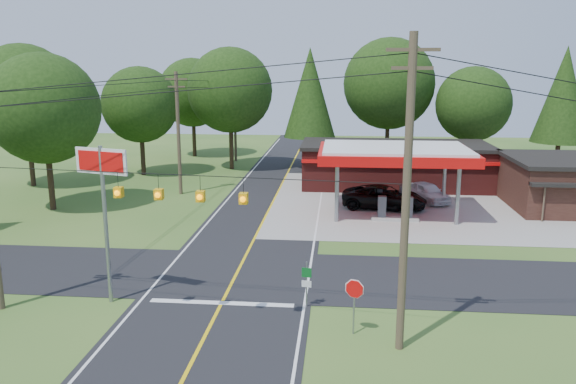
# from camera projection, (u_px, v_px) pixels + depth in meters

# --- Properties ---
(ground) EXTENTS (120.00, 120.00, 0.00)m
(ground) POSITION_uv_depth(u_px,v_px,m) (236.00, 275.00, 28.57)
(ground) COLOR #335B20
(ground) RESTS_ON ground
(main_highway) EXTENTS (8.00, 120.00, 0.02)m
(main_highway) POSITION_uv_depth(u_px,v_px,m) (236.00, 274.00, 28.57)
(main_highway) COLOR black
(main_highway) RESTS_ON ground
(cross_road) EXTENTS (70.00, 7.00, 0.02)m
(cross_road) POSITION_uv_depth(u_px,v_px,m) (236.00, 274.00, 28.57)
(cross_road) COLOR black
(cross_road) RESTS_ON ground
(lane_center_yellow) EXTENTS (0.15, 110.00, 0.00)m
(lane_center_yellow) POSITION_uv_depth(u_px,v_px,m) (236.00, 274.00, 28.57)
(lane_center_yellow) COLOR yellow
(lane_center_yellow) RESTS_ON main_highway
(gas_canopy) EXTENTS (10.60, 7.40, 4.88)m
(gas_canopy) POSITION_uv_depth(u_px,v_px,m) (395.00, 155.00, 39.47)
(gas_canopy) COLOR gray
(gas_canopy) RESTS_ON ground
(convenience_store) EXTENTS (16.40, 7.55, 3.80)m
(convenience_store) POSITION_uv_depth(u_px,v_px,m) (395.00, 164.00, 49.59)
(convenience_store) COLOR maroon
(convenience_store) RESTS_ON ground
(utility_pole_near_right) EXTENTS (1.80, 0.30, 11.50)m
(utility_pole_near_right) POSITION_uv_depth(u_px,v_px,m) (406.00, 194.00, 19.80)
(utility_pole_near_right) COLOR #473828
(utility_pole_near_right) RESTS_ON ground
(utility_pole_far_left) EXTENTS (1.80, 0.30, 10.00)m
(utility_pole_far_left) POSITION_uv_depth(u_px,v_px,m) (178.00, 132.00, 45.66)
(utility_pole_far_left) COLOR #473828
(utility_pole_far_left) RESTS_ON ground
(utility_pole_north) EXTENTS (0.30, 0.30, 9.50)m
(utility_pole_north) POSITION_uv_depth(u_px,v_px,m) (235.00, 119.00, 62.14)
(utility_pole_north) COLOR #473828
(utility_pole_north) RESTS_ON ground
(overhead_beacons) EXTENTS (17.04, 2.04, 1.03)m
(overhead_beacons) POSITION_uv_depth(u_px,v_px,m) (179.00, 177.00, 21.48)
(overhead_beacons) COLOR black
(overhead_beacons) RESTS_ON ground
(treeline_backdrop) EXTENTS (70.27, 51.59, 13.30)m
(treeline_backdrop) POSITION_uv_depth(u_px,v_px,m) (292.00, 100.00, 50.20)
(treeline_backdrop) COLOR #332316
(treeline_backdrop) RESTS_ON ground
(suv_car) EXTENTS (7.02, 7.02, 1.72)m
(suv_car) POSITION_uv_depth(u_px,v_px,m) (384.00, 197.00, 41.71)
(suv_car) COLOR black
(suv_car) RESTS_ON ground
(sedan_car) EXTENTS (6.06, 6.06, 1.53)m
(sedan_car) POSITION_uv_depth(u_px,v_px,m) (427.00, 192.00, 43.85)
(sedan_car) COLOR white
(sedan_car) RESTS_ON ground
(big_stop_sign) EXTENTS (2.54, 0.83, 7.07)m
(big_stop_sign) POSITION_uv_depth(u_px,v_px,m) (103.00, 187.00, 24.12)
(big_stop_sign) COLOR gray
(big_stop_sign) RESTS_ON ground
(octagonal_stop_sign) EXTENTS (0.76, 0.34, 2.31)m
(octagonal_stop_sign) POSITION_uv_depth(u_px,v_px,m) (354.00, 294.00, 21.83)
(octagonal_stop_sign) COLOR gray
(octagonal_stop_sign) RESTS_ON ground
(route_sign_post) EXTENTS (0.43, 0.12, 2.10)m
(route_sign_post) POSITION_uv_depth(u_px,v_px,m) (307.00, 280.00, 24.42)
(route_sign_post) COLOR gray
(route_sign_post) RESTS_ON ground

